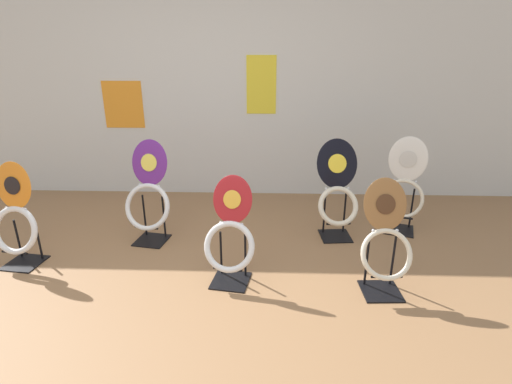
{
  "coord_description": "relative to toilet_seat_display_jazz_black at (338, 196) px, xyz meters",
  "views": [
    {
      "loc": [
        0.65,
        -2.09,
        1.76
      ],
      "look_at": [
        0.53,
        1.07,
        0.55
      ],
      "focal_mm": 28.0,
      "sensor_mm": 36.0,
      "label": 1
    }
  ],
  "objects": [
    {
      "name": "toilet_seat_display_orange_sun",
      "position": [
        -2.68,
        -0.61,
        -0.03
      ],
      "size": [
        0.42,
        0.31,
        0.87
      ],
      "color": "black",
      "rests_on": "ground_plane"
    },
    {
      "name": "ground_plane",
      "position": [
        -1.28,
        -1.37,
        -0.41
      ],
      "size": [
        14.0,
        14.0,
        0.0
      ],
      "primitive_type": "plane",
      "color": "#8E6642"
    },
    {
      "name": "toilet_seat_display_jazz_black",
      "position": [
        0.0,
        0.0,
        0.0
      ],
      "size": [
        0.41,
        0.38,
        0.91
      ],
      "color": "black",
      "rests_on": "ground_plane"
    },
    {
      "name": "toilet_seat_display_purple_note",
      "position": [
        -1.72,
        -0.16,
        0.02
      ],
      "size": [
        0.46,
        0.35,
        0.94
      ],
      "color": "black",
      "rests_on": "ground_plane"
    },
    {
      "name": "wall_back",
      "position": [
        -1.28,
        1.13,
        0.89
      ],
      "size": [
        8.0,
        0.07,
        2.6
      ],
      "color": "silver",
      "rests_on": "ground_plane"
    },
    {
      "name": "toilet_seat_display_white_plain",
      "position": [
        0.65,
        0.13,
        0.03
      ],
      "size": [
        0.4,
        0.35,
        0.94
      ],
      "color": "black",
      "rests_on": "ground_plane"
    },
    {
      "name": "toilet_seat_display_woodgrain",
      "position": [
        0.2,
        -0.89,
        -0.01
      ],
      "size": [
        0.38,
        0.36,
        0.84
      ],
      "color": "black",
      "rests_on": "ground_plane"
    },
    {
      "name": "toilet_seat_display_crimson_swirl",
      "position": [
        -0.92,
        -0.8,
        -0.04
      ],
      "size": [
        0.42,
        0.36,
        0.82
      ],
      "color": "black",
      "rests_on": "ground_plane"
    }
  ]
}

